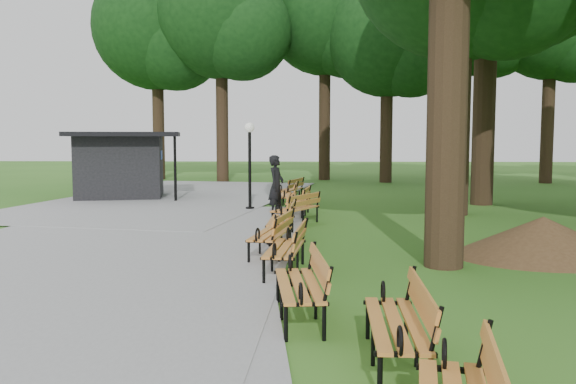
{
  "coord_description": "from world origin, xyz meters",
  "views": [
    {
      "loc": [
        0.35,
        -8.7,
        2.32
      ],
      "look_at": [
        -0.17,
        4.71,
        1.1
      ],
      "focal_mm": 37.06,
      "sensor_mm": 36.0,
      "label": 1
    }
  ],
  "objects_px": {
    "bench_6": "(296,209)",
    "bench_9": "(289,190)",
    "lamp_post": "(250,146)",
    "person": "(276,185)",
    "bench_5": "(281,221)",
    "bench_7": "(298,201)",
    "dirt_mound": "(543,237)",
    "bench_2": "(299,286)",
    "bench_3": "(285,249)",
    "bench_1": "(395,324)",
    "bench_8": "(288,195)",
    "bench_4": "(271,234)",
    "kiosk": "(121,165)"
  },
  "relations": [
    {
      "from": "bench_6",
      "to": "bench_9",
      "type": "xyz_separation_m",
      "value": [
        -0.38,
        5.85,
        0.0
      ]
    },
    {
      "from": "lamp_post",
      "to": "bench_6",
      "type": "xyz_separation_m",
      "value": [
        1.56,
        -3.31,
        -1.61
      ]
    },
    {
      "from": "person",
      "to": "bench_5",
      "type": "xyz_separation_m",
      "value": [
        0.35,
        -4.28,
        -0.46
      ]
    },
    {
      "from": "lamp_post",
      "to": "bench_7",
      "type": "xyz_separation_m",
      "value": [
        1.57,
        -1.36,
        -1.61
      ]
    },
    {
      "from": "bench_6",
      "to": "dirt_mound",
      "type": "bearing_deg",
      "value": 78.82
    },
    {
      "from": "person",
      "to": "bench_6",
      "type": "height_order",
      "value": "person"
    },
    {
      "from": "bench_2",
      "to": "bench_3",
      "type": "relative_size",
      "value": 1.0
    },
    {
      "from": "bench_1",
      "to": "bench_9",
      "type": "xyz_separation_m",
      "value": [
        -1.65,
        15.61,
        0.0
      ]
    },
    {
      "from": "person",
      "to": "bench_2",
      "type": "xyz_separation_m",
      "value": [
        0.89,
        -10.24,
        -0.46
      ]
    },
    {
      "from": "lamp_post",
      "to": "bench_8",
      "type": "xyz_separation_m",
      "value": [
        1.2,
        0.42,
        -1.61
      ]
    },
    {
      "from": "bench_3",
      "to": "bench_7",
      "type": "distance_m",
      "value": 7.63
    },
    {
      "from": "person",
      "to": "bench_3",
      "type": "relative_size",
      "value": 0.95
    },
    {
      "from": "bench_3",
      "to": "bench_4",
      "type": "height_order",
      "value": "same"
    },
    {
      "from": "bench_4",
      "to": "bench_9",
      "type": "height_order",
      "value": "same"
    },
    {
      "from": "kiosk",
      "to": "bench_4",
      "type": "xyz_separation_m",
      "value": [
        6.55,
        -11.08,
        -0.83
      ]
    },
    {
      "from": "bench_1",
      "to": "bench_2",
      "type": "xyz_separation_m",
      "value": [
        -1.01,
        1.53,
        0.0
      ]
    },
    {
      "from": "kiosk",
      "to": "bench_6",
      "type": "relative_size",
      "value": 2.14
    },
    {
      "from": "bench_7",
      "to": "bench_8",
      "type": "xyz_separation_m",
      "value": [
        -0.37,
        1.78,
        0.0
      ]
    },
    {
      "from": "bench_1",
      "to": "bench_7",
      "type": "height_order",
      "value": "same"
    },
    {
      "from": "bench_6",
      "to": "bench_7",
      "type": "bearing_deg",
      "value": -152.67
    },
    {
      "from": "dirt_mound",
      "to": "bench_8",
      "type": "xyz_separation_m",
      "value": [
        -5.3,
        7.73,
        0.04
      ]
    },
    {
      "from": "bench_7",
      "to": "bench_4",
      "type": "bearing_deg",
      "value": 2.17
    },
    {
      "from": "bench_5",
      "to": "bench_6",
      "type": "bearing_deg",
      "value": 174.48
    },
    {
      "from": "bench_4",
      "to": "bench_6",
      "type": "height_order",
      "value": "same"
    },
    {
      "from": "person",
      "to": "bench_9",
      "type": "bearing_deg",
      "value": 13.83
    },
    {
      "from": "bench_3",
      "to": "bench_7",
      "type": "xyz_separation_m",
      "value": [
        0.05,
        7.63,
        0.0
      ]
    },
    {
      "from": "kiosk",
      "to": "bench_8",
      "type": "xyz_separation_m",
      "value": [
        6.58,
        -3.2,
        -0.83
      ]
    },
    {
      "from": "kiosk",
      "to": "bench_7",
      "type": "xyz_separation_m",
      "value": [
        6.95,
        -4.98,
        -0.83
      ]
    },
    {
      "from": "lamp_post",
      "to": "bench_5",
      "type": "bearing_deg",
      "value": -77.07
    },
    {
      "from": "person",
      "to": "dirt_mound",
      "type": "relative_size",
      "value": 0.62
    },
    {
      "from": "bench_8",
      "to": "bench_1",
      "type": "bearing_deg",
      "value": 8.47
    },
    {
      "from": "dirt_mound",
      "to": "bench_2",
      "type": "height_order",
      "value": "bench_2"
    },
    {
      "from": "bench_3",
      "to": "bench_4",
      "type": "distance_m",
      "value": 1.57
    },
    {
      "from": "kiosk",
      "to": "bench_1",
      "type": "xyz_separation_m",
      "value": [
        8.2,
        -16.68,
        -0.83
      ]
    },
    {
      "from": "person",
      "to": "bench_7",
      "type": "relative_size",
      "value": 0.95
    },
    {
      "from": "lamp_post",
      "to": "bench_9",
      "type": "bearing_deg",
      "value": 65.17
    },
    {
      "from": "bench_3",
      "to": "bench_6",
      "type": "xyz_separation_m",
      "value": [
        0.04,
        5.68,
        0.0
      ]
    },
    {
      "from": "bench_2",
      "to": "bench_4",
      "type": "relative_size",
      "value": 1.0
    },
    {
      "from": "dirt_mound",
      "to": "bench_5",
      "type": "xyz_separation_m",
      "value": [
        -5.23,
        1.73,
        0.04
      ]
    },
    {
      "from": "bench_2",
      "to": "bench_4",
      "type": "bearing_deg",
      "value": -177.46
    },
    {
      "from": "bench_7",
      "to": "lamp_post",
      "type": "bearing_deg",
      "value": -124.97
    },
    {
      "from": "bench_4",
      "to": "bench_8",
      "type": "height_order",
      "value": "same"
    },
    {
      "from": "bench_8",
      "to": "bench_3",
      "type": "bearing_deg",
      "value": 3.56
    },
    {
      "from": "bench_8",
      "to": "bench_7",
      "type": "bearing_deg",
      "value": 13.36
    },
    {
      "from": "bench_1",
      "to": "person",
      "type": "bearing_deg",
      "value": -169.12
    },
    {
      "from": "person",
      "to": "lamp_post",
      "type": "xyz_separation_m",
      "value": [
        -0.93,
        1.29,
        1.15
      ]
    },
    {
      "from": "bench_5",
      "to": "bench_9",
      "type": "xyz_separation_m",
      "value": [
        -0.1,
        8.12,
        0.0
      ]
    },
    {
      "from": "lamp_post",
      "to": "bench_2",
      "type": "xyz_separation_m",
      "value": [
        1.81,
        -11.53,
        -1.61
      ]
    },
    {
      "from": "person",
      "to": "bench_5",
      "type": "relative_size",
      "value": 0.95
    },
    {
      "from": "bench_1",
      "to": "bench_6",
      "type": "xyz_separation_m",
      "value": [
        -1.26,
        9.75,
        0.0
      ]
    }
  ]
}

